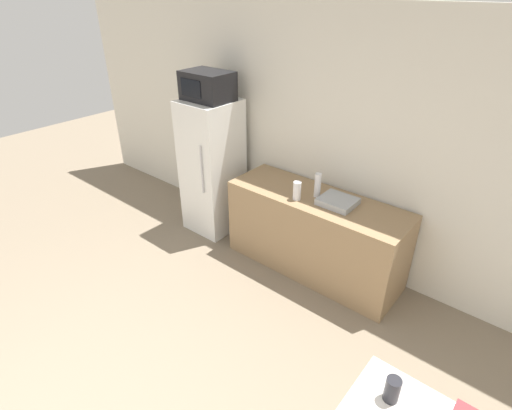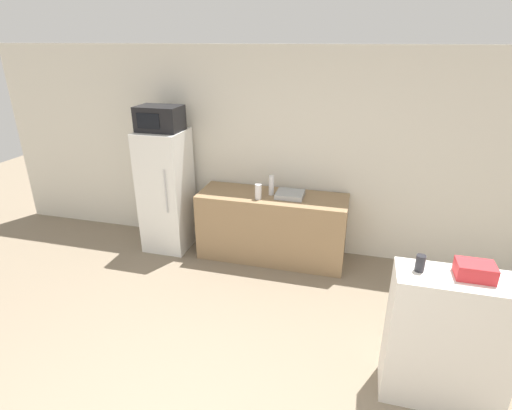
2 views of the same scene
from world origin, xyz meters
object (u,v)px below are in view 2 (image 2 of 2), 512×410
bottle_short (258,192)px  basket (475,270)px  microwave (160,118)px  refrigerator (166,191)px  jar (420,263)px  bottle_tall (271,185)px

bottle_short → basket: size_ratio=0.73×
microwave → basket: 3.75m
bottle_short → basket: (1.99, -1.65, 0.21)m
refrigerator → jar: refrigerator is taller
bottle_short → basket: basket is taller
bottle_short → jar: (1.63, -1.65, 0.22)m
refrigerator → bottle_short: (1.28, -0.11, 0.16)m
bottle_tall → jar: (1.51, -1.83, 0.19)m
microwave → jar: 3.45m
refrigerator → bottle_tall: 1.41m
bottle_short → microwave: bearing=175.3°
microwave → bottle_tall: (1.40, 0.07, -0.77)m
refrigerator → basket: (3.27, -1.75, 0.37)m
microwave → bottle_tall: 1.60m
microwave → basket: bearing=-28.2°
microwave → bottle_short: 1.51m
bottle_tall → basket: basket is taller
bottle_short → basket: bearing=-39.7°
microwave → bottle_tall: microwave is taller
jar → basket: bearing=0.9°
basket → jar: (-0.36, -0.01, 0.01)m
bottle_tall → jar: size_ratio=1.98×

